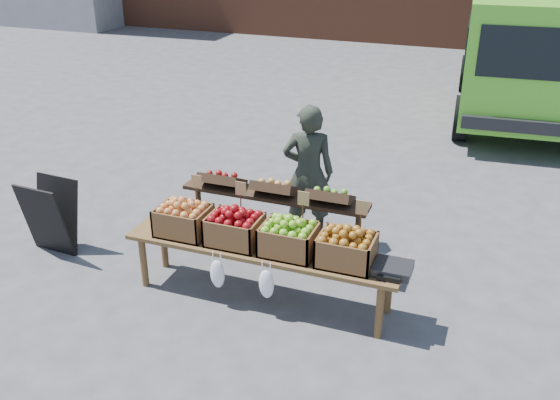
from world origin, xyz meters
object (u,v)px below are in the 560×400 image
at_px(delivery_van, 528,55).
at_px(crate_golden_apples, 183,221).
at_px(display_bench, 262,273).
at_px(crate_russet_pears, 235,230).
at_px(weighing_scale, 393,268).
at_px(chalkboard_sign, 51,217).
at_px(crate_green_apples, 346,250).
at_px(crate_red_apples, 289,240).
at_px(vendor, 308,173).
at_px(back_table, 275,218).

distance_m(delivery_van, crate_golden_apples, 7.74).
xyz_separation_m(display_bench, crate_russet_pears, (-0.28, 0.00, 0.42)).
distance_m(crate_russet_pears, weighing_scale, 1.53).
distance_m(chalkboard_sign, weighing_scale, 3.78).
bearing_deg(crate_green_apples, weighing_scale, 0.00).
relative_size(display_bench, weighing_scale, 7.94).
relative_size(crate_russet_pears, crate_green_apples, 1.00).
bearing_deg(crate_green_apples, chalkboard_sign, 178.98).
bearing_deg(crate_red_apples, crate_russet_pears, 180.00).
bearing_deg(crate_green_apples, crate_russet_pears, 180.00).
distance_m(display_bench, crate_golden_apples, 0.93).
xyz_separation_m(delivery_van, display_bench, (-2.20, -7.11, -0.85)).
bearing_deg(crate_golden_apples, crate_green_apples, 0.00).
xyz_separation_m(vendor, crate_russet_pears, (-0.28, -1.39, -0.08)).
bearing_deg(weighing_scale, crate_golden_apples, 180.00).
bearing_deg(crate_red_apples, vendor, 101.04).
height_order(crate_golden_apples, crate_green_apples, same).
bearing_deg(weighing_scale, vendor, 131.93).
distance_m(display_bench, weighing_scale, 1.29).
bearing_deg(chalkboard_sign, crate_red_apples, 2.48).
height_order(crate_golden_apples, weighing_scale, crate_golden_apples).
relative_size(chalkboard_sign, crate_golden_apples, 1.70).
xyz_separation_m(back_table, crate_green_apples, (0.97, -0.72, 0.19)).
bearing_deg(chalkboard_sign, crate_russet_pears, 2.18).
distance_m(crate_golden_apples, crate_green_apples, 1.65).
relative_size(delivery_van, weighing_scale, 14.88).
xyz_separation_m(back_table, crate_golden_apples, (-0.68, -0.72, 0.19)).
xyz_separation_m(delivery_van, chalkboard_sign, (-4.72, -7.05, -0.71)).
bearing_deg(crate_russet_pears, delivery_van, 70.83).
height_order(back_table, weighing_scale, back_table).
xyz_separation_m(vendor, chalkboard_sign, (-2.53, -1.33, -0.37)).
bearing_deg(display_bench, crate_green_apples, 0.00).
bearing_deg(crate_green_apples, vendor, 120.61).
bearing_deg(crate_russet_pears, crate_green_apples, 0.00).
distance_m(back_table, crate_green_apples, 1.22).
height_order(crate_russet_pears, weighing_scale, crate_russet_pears).
distance_m(crate_russet_pears, crate_green_apples, 1.10).
distance_m(back_table, crate_golden_apples, 1.01).
relative_size(vendor, crate_russet_pears, 3.18).
relative_size(crate_red_apples, weighing_scale, 1.47).
bearing_deg(crate_russet_pears, crate_red_apples, 0.00).
relative_size(crate_russet_pears, crate_red_apples, 1.00).
distance_m(back_table, crate_red_apples, 0.85).
relative_size(chalkboard_sign, weighing_scale, 2.50).
bearing_deg(chalkboard_sign, crate_golden_apples, 1.69).
distance_m(vendor, crate_red_apples, 1.42).
bearing_deg(crate_russet_pears, display_bench, 0.00).
xyz_separation_m(vendor, display_bench, (-0.00, -1.39, -0.51)).
bearing_deg(crate_green_apples, crate_red_apples, 180.00).
distance_m(delivery_van, vendor, 6.14).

